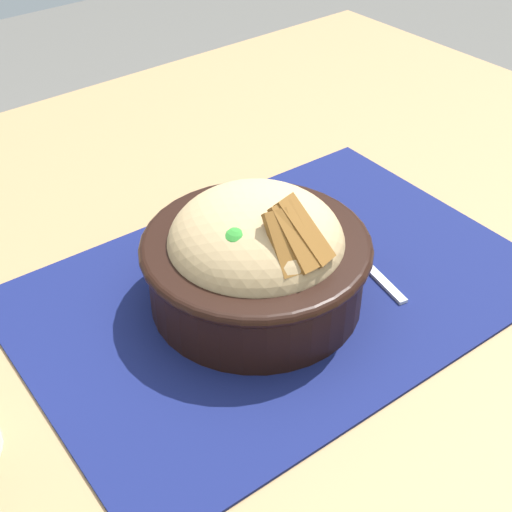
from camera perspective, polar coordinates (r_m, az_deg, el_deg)
table at (r=0.74m, az=1.63°, el=-4.89°), size 1.18×1.00×0.75m
placemat at (r=0.67m, az=1.77°, el=-2.70°), size 0.49×0.34×0.00m
bowl at (r=0.63m, az=0.00°, el=-0.02°), size 0.22×0.22×0.13m
fork at (r=0.71m, az=8.40°, el=-0.21°), size 0.04×0.13×0.00m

